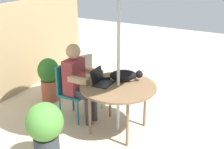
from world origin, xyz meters
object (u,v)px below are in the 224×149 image
(chair_empty, at_px, (85,78))
(cat, at_px, (125,76))
(patio_table, at_px, (118,89))
(laptop, at_px, (100,79))
(person_seated, at_px, (78,79))
(chair_occupied, at_px, (70,87))
(potted_plant_by_chair, at_px, (49,77))
(potted_plant_near_fence, at_px, (45,130))

(chair_empty, distance_m, cat, 0.93)
(patio_table, height_order, laptop, laptop)
(chair_empty, height_order, person_seated, person_seated)
(patio_table, distance_m, chair_occupied, 0.86)
(cat, height_order, potted_plant_by_chair, cat)
(patio_table, xyz_separation_m, potted_plant_near_fence, (-1.09, 0.41, -0.19))
(person_seated, bearing_deg, patio_table, -90.00)
(chair_occupied, xyz_separation_m, chair_empty, (0.42, 0.00, 0.00))
(laptop, distance_m, potted_plant_by_chair, 1.37)
(person_seated, bearing_deg, chair_empty, 21.08)
(chair_occupied, bearing_deg, potted_plant_by_chair, 65.91)
(chair_empty, relative_size, potted_plant_near_fence, 1.08)
(chair_occupied, distance_m, chair_empty, 0.42)
(cat, bearing_deg, patio_table, 178.11)
(chair_empty, xyz_separation_m, laptop, (-0.47, -0.59, 0.26))
(patio_table, bearing_deg, cat, -1.89)
(person_seated, relative_size, potted_plant_by_chair, 1.56)
(person_seated, height_order, laptop, person_seated)
(patio_table, xyz_separation_m, chair_empty, (0.42, 0.85, -0.15))
(cat, relative_size, potted_plant_near_fence, 0.74)
(chair_empty, bearing_deg, person_seated, -158.92)
(cat, bearing_deg, laptop, 133.52)
(chair_empty, relative_size, person_seated, 0.72)
(patio_table, height_order, chair_empty, chair_empty)
(potted_plant_by_chair, bearing_deg, potted_plant_near_fence, -141.30)
(chair_empty, xyz_separation_m, person_seated, (-0.42, -0.16, 0.17))
(patio_table, height_order, potted_plant_near_fence, potted_plant_near_fence)
(potted_plant_by_chair, bearing_deg, chair_empty, -80.79)
(chair_empty, height_order, potted_plant_by_chair, chair_empty)
(laptop, bearing_deg, potted_plant_near_fence, 171.77)
(laptop, bearing_deg, chair_occupied, 84.61)
(person_seated, bearing_deg, cat, -73.84)
(chair_occupied, distance_m, potted_plant_near_fence, 1.18)
(laptop, xyz_separation_m, cat, (0.26, -0.27, 0.02))
(potted_plant_near_fence, bearing_deg, person_seated, 14.22)
(patio_table, xyz_separation_m, chair_occupied, (0.00, 0.85, -0.15))
(person_seated, bearing_deg, potted_plant_by_chair, 70.00)
(laptop, relative_size, potted_plant_near_fence, 0.38)
(patio_table, xyz_separation_m, cat, (0.20, -0.01, 0.14))
(cat, distance_m, potted_plant_near_fence, 1.40)
(laptop, distance_m, potted_plant_near_fence, 1.09)
(chair_occupied, relative_size, person_seated, 0.72)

